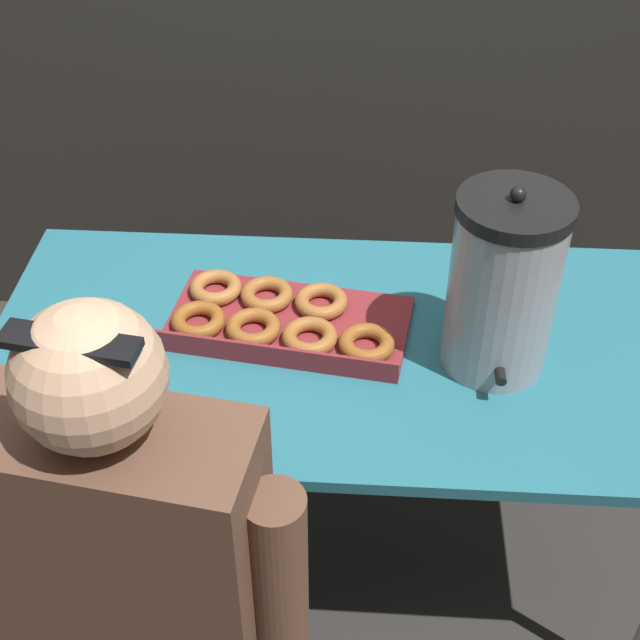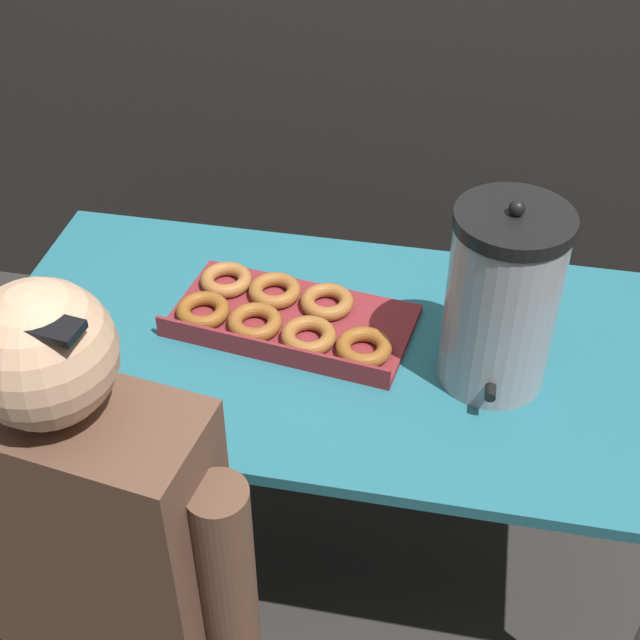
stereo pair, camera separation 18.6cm
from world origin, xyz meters
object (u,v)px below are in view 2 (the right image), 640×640
object	(u,v)px
donut_box	(284,316)
person_seated	(105,590)
cell_phone	(26,374)
coffee_urn	(502,299)

from	to	relation	value
donut_box	person_seated	world-z (taller)	person_seated
cell_phone	person_seated	bearing A→B (deg)	-83.22
coffee_urn	person_seated	distance (m)	0.90
donut_box	cell_phone	size ratio (longest dim) A/B	3.51
donut_box	person_seated	bearing A→B (deg)	-97.42
donut_box	coffee_urn	world-z (taller)	coffee_urn
cell_phone	person_seated	xyz separation A→B (m)	(0.30, -0.38, -0.11)
person_seated	cell_phone	bearing A→B (deg)	-42.86
cell_phone	person_seated	distance (m)	0.50
donut_box	person_seated	distance (m)	0.68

